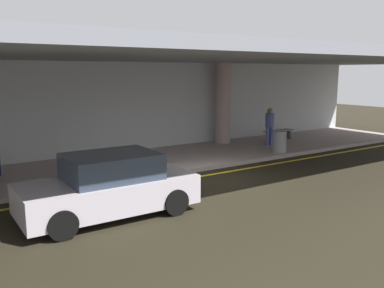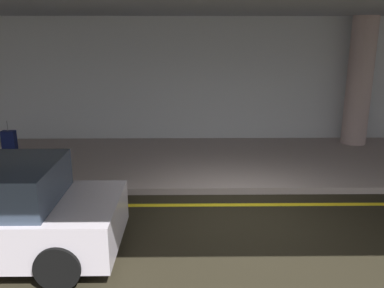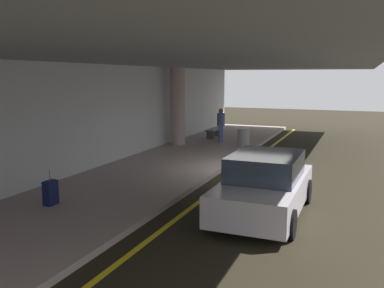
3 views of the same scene
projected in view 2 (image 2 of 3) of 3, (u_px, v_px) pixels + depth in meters
name	position (u px, v px, depth m)	size (l,w,h in m)	color
ground_plane	(238.00, 215.00, 7.77)	(60.00, 60.00, 0.00)	black
sidewalk	(224.00, 161.00, 10.74)	(26.00, 4.20, 0.15)	#A2928D
lane_stripe_yellow	(235.00, 205.00, 8.22)	(26.00, 0.14, 0.01)	yellow
support_column_center	(359.00, 82.00, 11.71)	(0.71, 0.71, 3.65)	#A78E89
ceiling_overhang	(229.00, 5.00, 9.21)	(28.00, 13.20, 0.30)	gray
terminal_back_wall	(218.00, 81.00, 12.41)	(26.00, 0.30, 3.80)	#B7BBBE
suitcase_upright_primary	(9.00, 142.00, 11.13)	(0.36, 0.22, 0.90)	#0D1543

